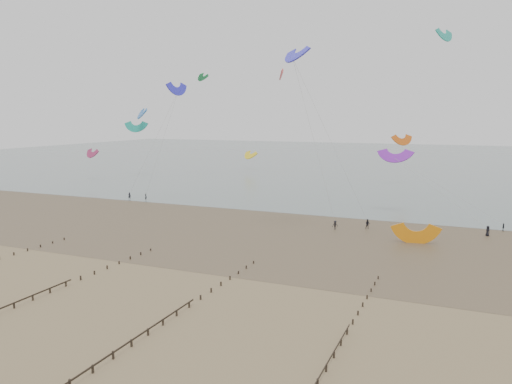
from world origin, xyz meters
TOP-DOWN VIEW (x-y plane):
  - ground at (0.00, 0.00)m, footprint 500.00×500.00m
  - sea_and_shore at (-4.08, 34.40)m, footprint 500.00×665.00m
  - groynes at (4.00, -19.05)m, footprint 72.16×50.16m
  - kitesurfer_lead at (-43.52, 52.38)m, footprint 0.74×0.64m
  - kitesurfers at (30.01, 47.65)m, footprint 126.92×23.63m
  - grounded_kite at (24.66, 33.63)m, footprint 7.61×6.36m
  - kites_airborne at (-2.39, 91.80)m, footprint 245.96×108.30m

SIDE VIEW (x-z plane):
  - ground at x=0.00m, z-range 0.00..0.00m
  - grounded_kite at x=24.66m, z-range -1.88..1.88m
  - sea_and_shore at x=-4.08m, z-range -0.01..0.02m
  - groynes at x=4.00m, z-range -0.03..0.97m
  - kitesurfer_lead at x=-43.52m, z-range 0.00..1.71m
  - kitesurfers at x=30.01m, z-range -0.08..1.81m
  - kites_airborne at x=-2.39m, z-range -0.40..41.05m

